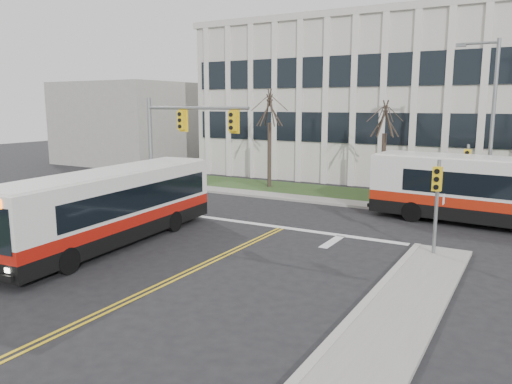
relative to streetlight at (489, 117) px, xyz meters
The scene contains 15 objects.
ground 18.81m from the streetlight, 116.37° to the right, with size 120.00×120.00×0.00m, color black.
sidewalk_cross 6.04m from the streetlight, 161.74° to the right, with size 44.00×1.60×0.14m, color #9E9B93.
building_lawn 6.23m from the streetlight, 149.29° to the left, with size 44.00×5.00×0.12m, color #2D481E.
office_building 14.15m from the streetlight, 102.38° to the left, with size 40.00×16.00×12.00m, color beige.
building_annex 35.43m from the streetlight, 163.93° to the left, with size 12.00×12.00×8.00m, color #9E9B93.
mast_arm_signal 16.39m from the streetlight, 146.49° to the right, with size 6.11×0.38×6.20m.
signal_pole_near 9.72m from the streetlight, 95.10° to the right, with size 0.34×0.39×3.80m.
signal_pole_far 2.93m from the streetlight, 136.05° to the right, with size 0.34×0.39×3.80m.
streetlight is the anchor object (origin of this frame).
directory_sign 6.96m from the streetlight, 166.77° to the left, with size 1.50×0.12×2.00m.
tree_left 14.15m from the streetlight, behind, with size 1.80×1.80×7.70m.
tree_mid 6.36m from the streetlight, 161.65° to the left, with size 1.80×1.80×6.82m.
bus_main 19.58m from the streetlight, 132.64° to the right, with size 2.51×11.58×3.09m, color silver, non-canonical shape.
bus_cross 4.63m from the streetlight, 68.58° to the right, with size 2.67×12.33×3.29m, color silver, non-canonical shape.
newspaper_box_red 24.06m from the streetlight, 137.99° to the right, with size 0.50×0.45×0.95m, color #AD2B16.
Camera 1 is at (10.48, -12.77, 5.88)m, focal length 35.00 mm.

